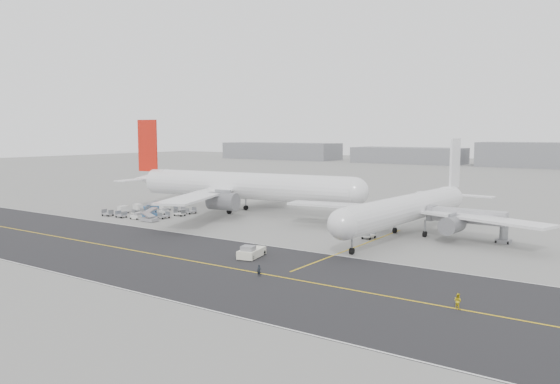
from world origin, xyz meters
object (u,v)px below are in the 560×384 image
Objects in this scene: airliner_a at (239,186)px; airliner_b at (409,208)px; pushback_tug at (251,252)px; ground_crew_b at (458,301)px; ground_crew_a at (259,271)px; jet_bridge at (468,218)px.

airliner_b is (45.62, -5.48, -1.33)m from airliner_a.
ground_crew_b is at bearing -24.14° from pushback_tug.
ground_crew_b is at bearing -130.59° from airliner_a.
airliner_b reaches higher than ground_crew_a.
airliner_a is 61.02m from ground_crew_a.
jet_bridge is (10.18, 2.67, -1.30)m from airliner_b.
jet_bridge is at bearing 43.02° from pushback_tug.
ground_crew_b is (34.03, -6.90, 0.05)m from pushback_tug.
jet_bridge is at bearing 62.20° from ground_crew_a.
ground_crew_a is at bearing -59.85° from pushback_tug.
pushback_tug is at bearing -108.94° from airliner_b.
ground_crew_a is at bearing -145.66° from airliner_a.
ground_crew_a is 26.30m from ground_crew_b.
airliner_b is at bearing -40.21° from ground_crew_b.
airliner_a is 45.97m from airliner_b.
pushback_tug is at bearing 125.20° from ground_crew_a.
airliner_b is 40.82m from ground_crew_a.
jet_bridge is (55.80, -2.82, -2.64)m from airliner_a.
pushback_tug reaches higher than ground_crew_a.
jet_bridge is (23.52, 34.47, 3.09)m from pushback_tug.
pushback_tug is at bearing 10.19° from ground_crew_b.
airliner_b reaches higher than ground_crew_b.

